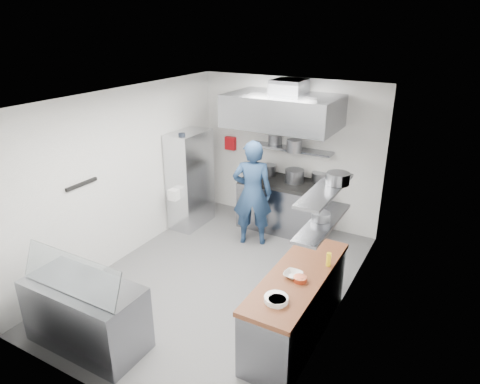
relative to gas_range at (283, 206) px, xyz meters
The scene contains 36 objects.
floor 2.15m from the gas_range, 92.73° to the right, with size 5.00×5.00×0.00m, color #4D4D4F.
ceiling 3.15m from the gas_range, 92.73° to the right, with size 5.00×5.00×0.00m, color silver.
wall_back 1.04m from the gas_range, 104.04° to the left, with size 3.60×0.02×2.80m, color white.
wall_front 4.70m from the gas_range, 91.25° to the right, with size 3.60×0.02×2.80m, color white.
wall_left 2.99m from the gas_range, 132.14° to the right, with size 5.00×0.02×2.80m, color white.
wall_right 2.86m from the gas_range, 51.01° to the right, with size 5.00×0.02×2.80m, color white.
gas_range is the anchor object (origin of this frame).
cooktop 0.48m from the gas_range, ahead, with size 1.57×0.78×0.06m, color black.
stock_pot_left 0.76m from the gas_range, 157.61° to the left, with size 0.30×0.30×0.20m, color slate.
stock_pot_mid 0.66m from the gas_range, 16.11° to the left, with size 0.35×0.35×0.24m, color slate.
stock_pot_right 0.88m from the gas_range, 31.11° to the left, with size 0.28×0.28×0.16m, color slate.
over_range_shelf 1.10m from the gas_range, 90.00° to the left, with size 1.60×0.30×0.04m, color gray.
shelf_pot_a 1.29m from the gas_range, 135.66° to the left, with size 0.27×0.27×0.18m, color slate.
shelf_pot_b 1.21m from the gas_range, 15.20° to the left, with size 0.28×0.28×0.22m, color slate.
extractor_hood 1.86m from the gas_range, 90.00° to the right, with size 1.90×1.15×0.55m, color gray.
hood_duct 2.23m from the gas_range, 90.00° to the left, with size 0.55×0.55×0.24m, color slate.
red_firebox 1.70m from the gas_range, 165.86° to the left, with size 0.22×0.10×0.26m, color red.
chef 0.97m from the gas_range, 107.24° to the right, with size 0.69×0.45×1.90m, color navy.
wire_rack 1.84m from the gas_range, 156.67° to the right, with size 0.50×0.90×1.85m, color silver.
rack_bin_a 2.05m from the gas_range, 143.70° to the right, with size 0.17×0.22×0.19m, color white.
rack_bin_b 1.98m from the gas_range, 156.06° to the right, with size 0.14×0.18×0.16m, color yellow.
rack_jar 2.29m from the gas_range, 148.64° to the right, with size 0.12×0.12×0.18m, color black.
knife_strip 3.70m from the gas_range, 122.01° to the right, with size 0.04×0.55×0.05m, color black.
prep_counter_base 3.03m from the gas_range, 62.93° to the right, with size 0.62×2.00×0.84m, color gray.
prep_counter_top 3.06m from the gas_range, 62.93° to the right, with size 0.65×2.04×0.06m, color brown.
plate_stack_a 3.63m from the gas_range, 67.57° to the right, with size 0.27×0.27×0.06m, color white.
plate_stack_b 3.67m from the gas_range, 67.36° to the right, with size 0.20×0.20×0.06m, color white.
copper_pan 3.23m from the gas_range, 62.84° to the right, with size 0.16×0.16×0.06m, color #B95334.
squeeze_bottle 2.91m from the gas_range, 55.16° to the right, with size 0.06×0.06×0.18m, color yellow.
mixing_bowl 3.14m from the gas_range, 64.23° to the right, with size 0.22×0.22×0.05m, color white.
wall_shelf_lower 3.04m from the gas_range, 57.31° to the right, with size 0.30×1.30×0.04m, color gray.
wall_shelf_upper 3.21m from the gas_range, 57.31° to the right, with size 0.30×1.30×0.04m, color gray.
shelf_pot_c 3.05m from the gas_range, 57.80° to the right, with size 0.22×0.22×0.10m, color slate.
shelf_pot_d 3.15m from the gas_range, 53.70° to the right, with size 0.28×0.28×0.14m, color slate.
display_case 4.18m from the gas_range, 100.90° to the right, with size 1.50×0.70×0.85m, color gray.
display_glass 4.34m from the gas_range, 100.60° to the right, with size 1.47×0.02×0.45m, color silver.
Camera 1 is at (3.02, -4.80, 3.75)m, focal length 32.00 mm.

